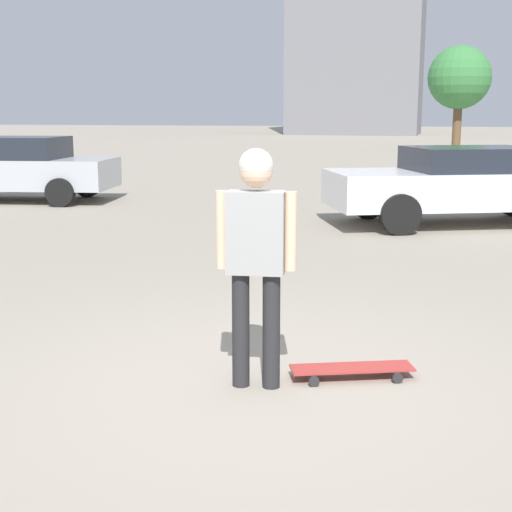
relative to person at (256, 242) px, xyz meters
The scene contains 6 objects.
ground_plane 1.04m from the person, ahead, with size 220.00×220.00×0.00m, color gray.
person is the anchor object (origin of this frame).
skateboard 1.21m from the person, 27.12° to the left, with size 0.92×0.54×0.09m.
car_parked_near 8.43m from the person, 79.50° to the left, with size 4.98×3.48×1.35m.
car_parked_far 12.28m from the person, 130.91° to the left, with size 4.61×2.56×1.42m.
tree_distant 34.89m from the person, 87.44° to the left, with size 3.25×3.25×5.40m.
Camera 1 is at (1.25, -4.65, 1.91)m, focal length 50.00 mm.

